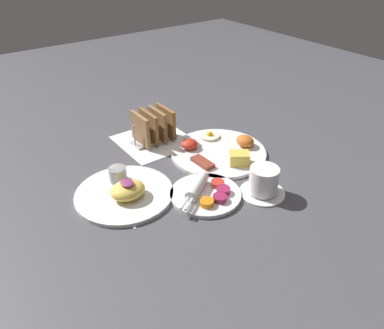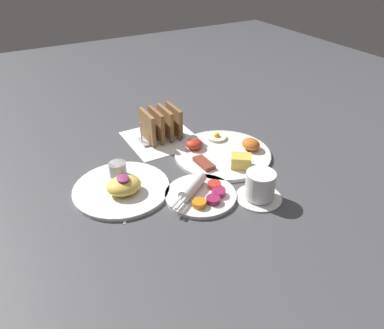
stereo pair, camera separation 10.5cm
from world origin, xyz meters
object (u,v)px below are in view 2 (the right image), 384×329
plate_condiments (200,193)px  toast_rack (161,125)px  plate_breakfast (224,153)px  plate_foreground (122,186)px  coffee_cup (260,187)px

plate_condiments → toast_rack: bearing=171.6°
plate_breakfast → plate_foreground: size_ratio=1.15×
plate_condiments → toast_rack: 0.34m
plate_breakfast → toast_rack: 0.23m
plate_condiments → toast_rack: toast_rack is taller
plate_condiments → toast_rack: (-0.34, 0.05, 0.04)m
plate_foreground → coffee_cup: (0.21, 0.30, 0.02)m
plate_breakfast → plate_condiments: plate_breakfast is taller
plate_breakfast → coffee_cup: coffee_cup is taller
plate_condiments → plate_foreground: plate_foreground is taller
plate_breakfast → toast_rack: (-0.19, -0.12, 0.04)m
plate_foreground → toast_rack: size_ratio=1.74×
toast_rack → plate_foreground: bearing=-46.2°
plate_breakfast → plate_foreground: (0.02, -0.34, 0.00)m
toast_rack → coffee_cup: toast_rack is taller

